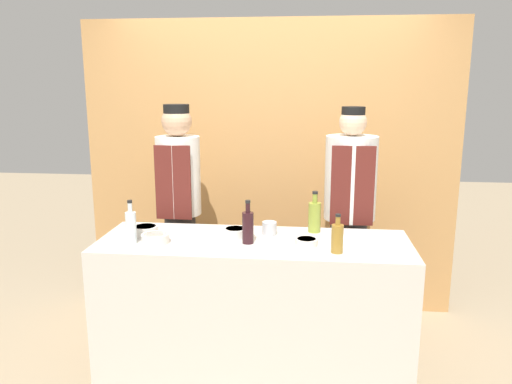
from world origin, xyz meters
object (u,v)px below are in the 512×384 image
Objects in this scene: sauce_bowl_green at (145,230)px; sauce_bowl_brown at (306,242)px; cutting_board at (367,241)px; chef_right at (349,218)px; sauce_bowl_yellow at (155,238)px; cup_steel at (269,228)px; bottle_vinegar at (337,238)px; sauce_bowl_orange at (235,232)px; bottle_clear at (131,226)px; bottle_oil at (315,216)px; bottle_wine at (248,227)px; chef_left at (180,210)px.

sauce_bowl_green is 1.04m from sauce_bowl_brown.
chef_right is (-0.07, 0.57, -0.01)m from cutting_board.
sauce_bowl_yellow is 0.72m from cup_steel.
sauce_bowl_orange is at bearing 158.94° from bottle_vinegar.
sauce_bowl_green is 0.62× the size of bottle_clear.
sauce_bowl_orange is at bearing -144.63° from chef_right.
sauce_bowl_yellow is (-0.47, -0.18, 0.00)m from sauce_bowl_orange.
bottle_vinegar reaches higher than sauce_bowl_orange.
bottle_vinegar is at bearing -21.06° from sauce_bowl_orange.
bottle_oil is at bearing 80.43° from sauce_bowl_brown.
bottle_wine is (-0.40, -0.28, -0.00)m from bottle_oil.
sauce_bowl_yellow is at bearing 176.83° from bottle_vinegar.
cutting_board is 3.58× the size of cup_steel.
sauce_bowl_brown is 1.47× the size of cup_steel.
cup_steel is (-0.29, -0.09, -0.06)m from bottle_oil.
bottle_vinegar is (0.18, -0.11, 0.07)m from sauce_bowl_brown.
bottle_vinegar is at bearing -72.20° from bottle_oil.
sauce_bowl_green is (-0.58, -0.01, 0.00)m from sauce_bowl_orange.
sauce_bowl_yellow is 0.72m from chef_left.
chef_left is at bearing 92.85° from sauce_bowl_yellow.
sauce_bowl_yellow is at bearing -158.80° from sauce_bowl_orange.
sauce_bowl_yellow is at bearing -87.15° from chef_left.
cup_steel is at bearing 17.76° from bottle_clear.
cup_steel is 0.86m from chef_left.
cup_steel is (0.80, 0.08, 0.01)m from sauce_bowl_green.
sauce_bowl_green is 0.10× the size of chef_left.
sauce_bowl_orange is 0.09× the size of chef_right.
sauce_bowl_yellow is at bearing -173.60° from cutting_board.
cup_steel is 0.05× the size of chef_right.
chef_right reaches higher than sauce_bowl_yellow.
sauce_bowl_orange and sauce_bowl_green have the same top height.
chef_left is (-0.50, 0.54, -0.01)m from sauce_bowl_orange.
chef_right is (0.25, 0.38, -0.11)m from bottle_oil.
bottle_oil reaches higher than cup_steel.
sauce_bowl_orange is at bearing -46.85° from chef_left.
bottle_oil reaches higher than sauce_bowl_green.
bottle_vinegar is at bearing -12.47° from bottle_wine.
sauce_bowl_green is at bearing -171.12° from bottle_oil.
sauce_bowl_yellow is at bearing -54.73° from sauce_bowl_green.
bottle_oil is 1.02× the size of bottle_wine.
bottle_wine is 1.00× the size of bottle_clear.
cutting_board is 0.39m from bottle_oil.
bottle_wine reaches higher than cutting_board.
sauce_bowl_brown is at bearing -16.39° from sauce_bowl_orange.
sauce_bowl_yellow is 0.10× the size of chef_left.
bottle_clear is at bearing 178.06° from bottle_vinegar.
bottle_oil reaches higher than bottle_wine.
bottle_wine reaches higher than sauce_bowl_brown.
bottle_clear is 0.75m from chef_left.
sauce_bowl_orange reaches higher than sauce_bowl_brown.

